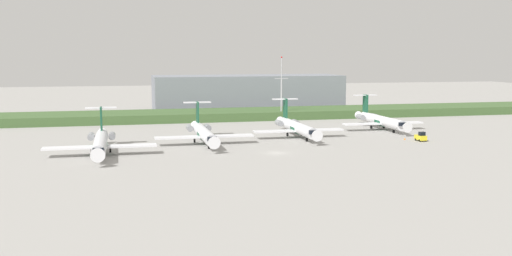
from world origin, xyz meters
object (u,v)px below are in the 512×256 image
Objects in this scene: antenna_mast at (281,93)px; regional_jet_second at (204,133)px; regional_jet_third at (297,127)px; baggage_tug at (421,137)px; regional_jet_fourth at (381,120)px; regional_jet_nearest at (100,142)px; safety_cone_front_marker at (405,139)px.

regional_jet_second is at bearing -125.27° from antenna_mast.
antenna_mast is (31.46, 44.48, 5.85)m from regional_jet_second.
baggage_tug is (26.99, -13.49, -1.53)m from regional_jet_third.
regional_jet_fourth is 1.54× the size of antenna_mast.
regional_jet_second is 1.54× the size of antenna_mast.
antenna_mast is at bearing 123.86° from regional_jet_fourth.
regional_jet_nearest is 1.00× the size of regional_jet_second.
regional_jet_nearest and regional_jet_third have the same top height.
regional_jet_fourth is 22.74m from baggage_tug.
regional_jet_fourth is at bearing 15.61° from regional_jet_second.
safety_cone_front_marker is (-2.77, 2.73, -0.73)m from baggage_tug.
regional_jet_second is 9.69× the size of baggage_tug.
regional_jet_nearest is at bearing -178.82° from baggage_tug.
baggage_tug is 5.82× the size of safety_cone_front_marker.
regional_jet_nearest is 77.10m from antenna_mast.
regional_jet_fourth is at bearing 17.99° from regional_jet_nearest.
regional_jet_third is at bearing -161.34° from regional_jet_fourth.
antenna_mast is at bearing 44.91° from regional_jet_nearest.
regional_jet_second is 48.98m from safety_cone_front_marker.
baggage_tug is (-0.24, -22.69, -1.53)m from regional_jet_fourth.
regional_jet_nearest is 1.54× the size of antenna_mast.
safety_cone_front_marker is at bearing -23.93° from regional_jet_third.
regional_jet_second is 1.00× the size of regional_jet_fourth.
regional_jet_second is at bearing 23.08° from regional_jet_nearest.
baggage_tug is at bearing -44.65° from safety_cone_front_marker.
regional_jet_second is at bearing -164.39° from regional_jet_fourth.
regional_jet_nearest is 24.99m from regional_jet_second.
regional_jet_nearest is at bearing -156.92° from regional_jet_second.
regional_jet_third is 9.69× the size of baggage_tug.
regional_jet_third and regional_jet_fourth have the same top height.
antenna_mast is 6.27× the size of baggage_tug.
safety_cone_front_marker is (-3.01, -19.95, -2.26)m from regional_jet_fourth.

